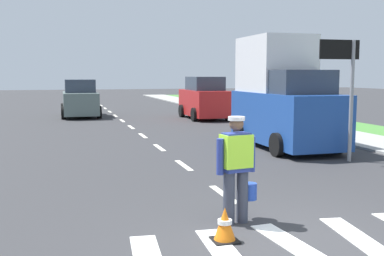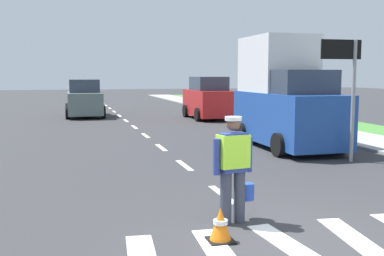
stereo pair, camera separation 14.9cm
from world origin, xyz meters
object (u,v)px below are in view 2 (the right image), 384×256
at_px(lane_direction_sign, 346,71).
at_px(car_parked_far, 208,99).
at_px(car_oncoming_second, 84,99).
at_px(delivery_truck, 285,97).
at_px(traffic_cone_near, 220,225).
at_px(road_worker, 234,164).

xyz_separation_m(lane_direction_sign, car_parked_far, (0.13, 12.60, -1.38)).
distance_m(lane_direction_sign, car_oncoming_second, 16.80).
xyz_separation_m(lane_direction_sign, delivery_truck, (-0.33, 2.80, -0.80)).
relative_size(traffic_cone_near, delivery_truck, 0.11).
xyz_separation_m(road_worker, car_oncoming_second, (-1.52, 19.64, 0.02)).
bearing_deg(road_worker, traffic_cone_near, -122.35).
bearing_deg(car_oncoming_second, lane_direction_sign, -68.69).
height_order(delivery_truck, car_oncoming_second, delivery_truck).
relative_size(delivery_truck, car_parked_far, 1.16).
xyz_separation_m(road_worker, car_parked_far, (4.69, 16.64, 0.09)).
xyz_separation_m(delivery_truck, car_oncoming_second, (-5.76, 12.79, -0.66)).
relative_size(lane_direction_sign, delivery_truck, 0.70).
distance_m(road_worker, lane_direction_sign, 6.27).
bearing_deg(car_parked_far, lane_direction_sign, -90.60).
bearing_deg(traffic_cone_near, delivery_truck, 58.19).
distance_m(traffic_cone_near, car_oncoming_second, 20.40).
bearing_deg(road_worker, delivery_truck, 58.25).
bearing_deg(traffic_cone_near, car_parked_far, 73.48).
xyz_separation_m(road_worker, delivery_truck, (4.24, 6.84, 0.68)).
height_order(road_worker, lane_direction_sign, lane_direction_sign).
distance_m(road_worker, car_oncoming_second, 19.70).
bearing_deg(delivery_truck, lane_direction_sign, -83.37).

